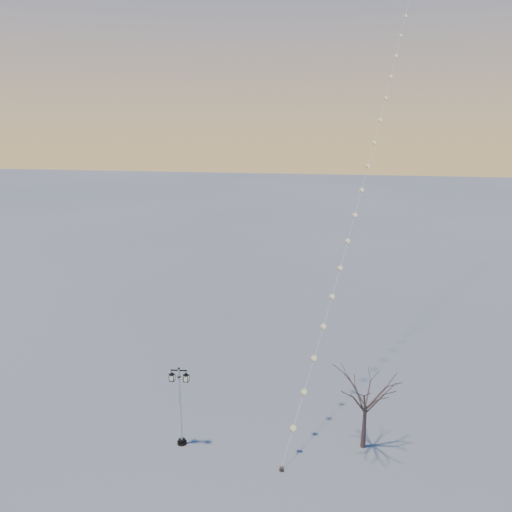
# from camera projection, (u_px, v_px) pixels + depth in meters

# --- Properties ---
(ground) EXTENTS (300.00, 300.00, 0.00)m
(ground) POSITION_uv_depth(u_px,v_px,m) (241.00, 458.00, 26.24)
(ground) COLOR slate
(ground) RESTS_ON ground
(street_lamp) EXTENTS (1.17, 0.51, 4.61)m
(street_lamp) POSITION_uv_depth(u_px,v_px,m) (180.00, 402.00, 26.74)
(street_lamp) COLOR black
(street_lamp) RESTS_ON ground
(bare_tree) EXTENTS (2.77, 2.77, 4.60)m
(bare_tree) POSITION_uv_depth(u_px,v_px,m) (366.00, 394.00, 26.32)
(bare_tree) COLOR #44352E
(bare_tree) RESTS_ON ground
(kite_train) EXTENTS (11.46, 41.47, 43.07)m
(kite_train) POSITION_uv_depth(u_px,v_px,m) (388.00, 63.00, 38.26)
(kite_train) COLOR #36291E
(kite_train) RESTS_ON ground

